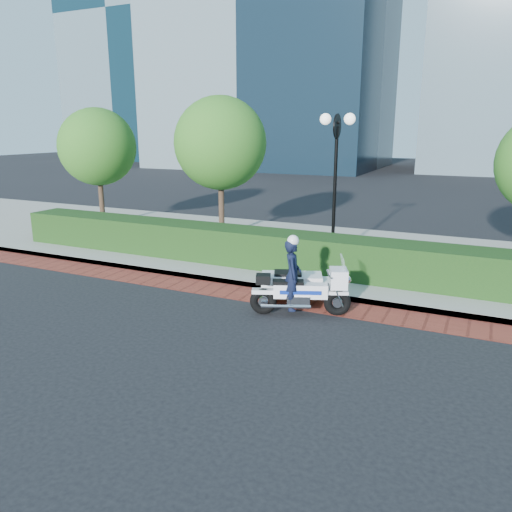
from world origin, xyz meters
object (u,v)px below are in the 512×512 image
at_px(lamppost, 336,164).
at_px(police_motorcycle, 296,284).
at_px(tree_a, 97,147).
at_px(tree_b, 220,143).

height_order(lamppost, police_motorcycle, lamppost).
relative_size(lamppost, tree_a, 0.92).
bearing_deg(tree_a, tree_b, 0.00).
distance_m(tree_b, police_motorcycle, 7.89).
xyz_separation_m(tree_a, police_motorcycle, (10.41, -5.49, -2.61)).
xyz_separation_m(lamppost, tree_a, (-10.00, 1.30, 0.26)).
bearing_deg(lamppost, police_motorcycle, -84.38).
bearing_deg(tree_b, police_motorcycle, -48.17).
distance_m(lamppost, tree_a, 10.09).
distance_m(lamppost, police_motorcycle, 4.82).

